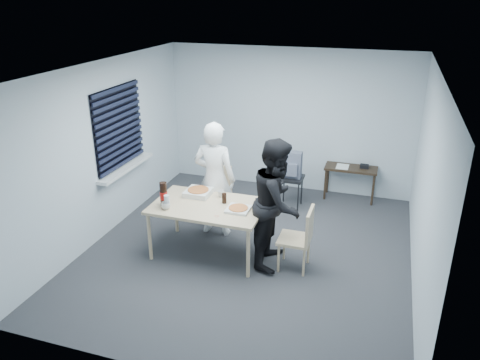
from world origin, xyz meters
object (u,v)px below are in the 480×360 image
(soda_bottle, at_px, (164,194))
(stool, at_px, (291,183))
(side_table, at_px, (351,171))
(chair_far, at_px, (217,189))
(backpack, at_px, (292,165))
(mug_a, at_px, (166,206))
(dining_table, at_px, (208,209))
(person_white, at_px, (215,179))
(chair_right, at_px, (301,235))
(person_black, at_px, (277,203))
(mug_b, at_px, (221,194))

(soda_bottle, bearing_deg, stool, 56.31)
(soda_bottle, bearing_deg, side_table, 49.55)
(chair_far, relative_size, side_table, 0.98)
(backpack, xyz_separation_m, mug_a, (-1.29, -2.14, 0.03))
(stool, bearing_deg, soda_bottle, -123.69)
(dining_table, bearing_deg, person_white, 102.23)
(stool, height_order, backpack, backpack)
(chair_far, relative_size, soda_bottle, 2.66)
(chair_far, xyz_separation_m, chair_right, (1.59, -1.10, 0.00))
(person_white, xyz_separation_m, backpack, (0.92, 1.24, -0.11))
(dining_table, xyz_separation_m, mug_a, (-0.50, -0.29, 0.11))
(mug_a, bearing_deg, soda_bottle, 126.87)
(dining_table, xyz_separation_m, chair_far, (-0.27, 1.08, -0.18))
(mug_a, distance_m, soda_bottle, 0.17)
(person_white, relative_size, soda_bottle, 5.28)
(chair_right, relative_size, person_black, 0.50)
(person_black, relative_size, stool, 3.20)
(dining_table, xyz_separation_m, person_black, (0.95, 0.08, 0.19))
(chair_far, relative_size, mug_b, 8.90)
(person_black, relative_size, mug_b, 17.70)
(mug_b, distance_m, soda_bottle, 0.83)
(chair_right, bearing_deg, person_black, 165.38)
(chair_far, bearing_deg, side_table, 35.67)
(chair_right, distance_m, person_black, 0.53)
(side_table, bearing_deg, backpack, -144.64)
(person_black, height_order, mug_b, person_black)
(dining_table, distance_m, soda_bottle, 0.65)
(backpack, xyz_separation_m, soda_bottle, (-1.36, -2.03, 0.14))
(side_table, height_order, backpack, backpack)
(person_black, bearing_deg, stool, 5.44)
(person_white, distance_m, mug_a, 0.97)
(chair_right, relative_size, mug_a, 7.24)
(dining_table, relative_size, chair_far, 1.73)
(side_table, distance_m, soda_bottle, 3.56)
(dining_table, xyz_separation_m, person_white, (-0.13, 0.60, 0.19))
(side_table, height_order, mug_b, mug_b)
(mug_a, height_order, mug_b, mug_a)
(chair_right, xyz_separation_m, person_white, (-1.45, 0.62, 0.37))
(chair_right, bearing_deg, mug_a, -171.36)
(person_white, bearing_deg, soda_bottle, 60.56)
(stool, bearing_deg, chair_right, -74.15)
(chair_far, bearing_deg, mug_a, -99.47)
(dining_table, xyz_separation_m, soda_bottle, (-0.58, -0.19, 0.22))
(person_black, xyz_separation_m, backpack, (-0.17, 1.77, -0.11))
(chair_far, distance_m, person_black, 1.63)
(mug_b, bearing_deg, soda_bottle, -142.39)
(dining_table, distance_m, mug_a, 0.59)
(person_white, xyz_separation_m, mug_b, (0.20, -0.29, -0.09))
(person_white, relative_size, mug_a, 14.39)
(chair_far, height_order, backpack, backpack)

